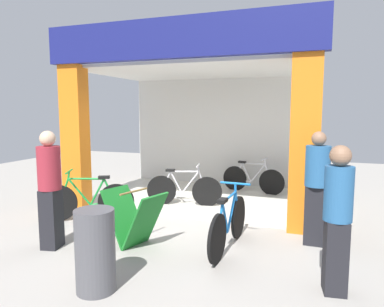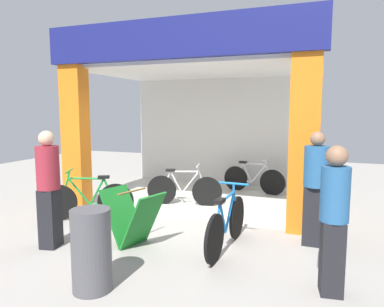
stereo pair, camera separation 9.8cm
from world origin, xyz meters
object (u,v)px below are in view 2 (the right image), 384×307
Objects in this scene: sandwich_board_sign at (133,218)px; trash_bin at (91,250)px; pedestrian_0 at (316,187)px; bicycle_inside_1 at (184,189)px; pedestrian_2 at (334,219)px; bicycle_parked_1 at (88,200)px; bicycle_inside_0 at (253,179)px; bicycle_parked_0 at (227,225)px; pedestrian_1 at (49,188)px.

sandwich_board_sign is 1.09× the size of trash_bin.
sandwich_board_sign is 2.81m from pedestrian_0.
bicycle_inside_1 is at bearing 152.29° from pedestrian_0.
bicycle_parked_1 is at bearing 162.61° from pedestrian_2.
bicycle_inside_0 is 1.67× the size of trash_bin.
pedestrian_0 is (4.02, 0.14, 0.53)m from bicycle_parked_1.
bicycle_inside_1 is 2.54m from bicycle_parked_0.
bicycle_parked_1 is 1.45m from pedestrian_1.
bicycle_inside_1 is at bearing 95.36° from trash_bin.
bicycle_inside_1 is 2.04m from bicycle_parked_1.
pedestrian_1 reaches higher than trash_bin.
sandwich_board_sign is at bearing -30.17° from bicycle_parked_1.
bicycle_parked_0 is 1.42m from sandwich_board_sign.
trash_bin is (0.25, -1.36, 0.05)m from sandwich_board_sign.
sandwich_board_sign is at bearing 100.28° from trash_bin.
pedestrian_1 is (-3.72, -1.45, 0.00)m from pedestrian_0.
sandwich_board_sign is at bearing 23.01° from pedestrian_1.
bicycle_inside_1 is at bearing -125.05° from bicycle_inside_0.
bicycle_parked_0 is 1.82× the size of trash_bin.
bicycle_parked_1 reaches higher than sandwich_board_sign.
bicycle_parked_0 is at bearing -85.44° from bicycle_inside_0.
pedestrian_2 is at bearing 18.69° from trash_bin.
bicycle_inside_1 is 1.02× the size of bicycle_parked_1.
pedestrian_2 is (2.91, -2.88, 0.50)m from bicycle_inside_1.
pedestrian_0 is 1.04× the size of pedestrian_2.
pedestrian_2 is at bearing -81.44° from pedestrian_0.
bicycle_inside_1 is 0.93× the size of pedestrian_0.
pedestrian_2 reaches higher than bicycle_parked_1.
pedestrian_0 is 0.99× the size of pedestrian_1.
pedestrian_0 is 3.33m from trash_bin.
bicycle_parked_1 is 1.67× the size of trash_bin.
pedestrian_1 is (-2.51, -0.81, 0.53)m from bicycle_parked_0.
trash_bin is (1.38, -0.88, -0.44)m from pedestrian_1.
sandwich_board_sign is at bearing -159.42° from pedestrian_0.
pedestrian_2 is (0.22, -1.47, -0.04)m from pedestrian_0.
bicycle_parked_1 reaches higher than bicycle_inside_0.
pedestrian_2 is at bearing -0.22° from pedestrian_1.
sandwich_board_sign is at bearing -87.48° from bicycle_inside_1.
bicycle_parked_1 reaches higher than bicycle_inside_1.
trash_bin is at bearing -98.75° from bicycle_inside_0.
bicycle_parked_0 reaches higher than sandwich_board_sign.
bicycle_parked_0 is 0.99× the size of pedestrian_0.
trash_bin is at bearing -52.54° from bicycle_parked_1.
pedestrian_0 is 1.83× the size of trash_bin.
bicycle_parked_1 is 1.66m from sandwich_board_sign.
bicycle_parked_0 is 1.46m from pedestrian_0.
bicycle_parked_0 is 1.71m from pedestrian_2.
bicycle_parked_0 and trash_bin have the same top height.
bicycle_inside_0 is 0.92× the size of bicycle_parked_0.
sandwich_board_sign is at bearing -166.73° from bicycle_parked_0.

